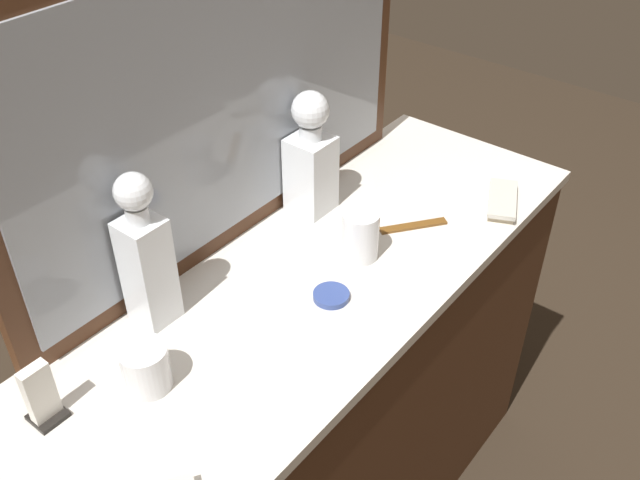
% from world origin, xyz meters
% --- Properties ---
extents(dresser, '(1.31, 0.47, 0.86)m').
position_xyz_m(dresser, '(0.00, 0.00, 0.43)').
color(dresser, '#472816').
rests_on(dresser, ground_plane).
extents(dresser_mirror, '(1.03, 0.03, 0.60)m').
position_xyz_m(dresser_mirror, '(0.00, 0.22, 1.16)').
color(dresser_mirror, '#472816').
rests_on(dresser_mirror, dresser).
extents(crystal_decanter_far_left, '(0.09, 0.09, 0.27)m').
position_xyz_m(crystal_decanter_far_left, '(0.16, 0.15, 0.97)').
color(crystal_decanter_far_left, white).
rests_on(crystal_decanter_far_left, dresser).
extents(crystal_decanter_center, '(0.07, 0.07, 0.30)m').
position_xyz_m(crystal_decanter_center, '(-0.28, 0.16, 0.98)').
color(crystal_decanter_center, white).
rests_on(crystal_decanter_center, dresser).
extents(crystal_tumbler_front, '(0.08, 0.08, 0.08)m').
position_xyz_m(crystal_tumbler_front, '(-0.39, 0.04, 0.90)').
color(crystal_tumbler_front, white).
rests_on(crystal_tumbler_front, dresser).
extents(crystal_tumbler_far_left, '(0.07, 0.07, 0.10)m').
position_xyz_m(crystal_tumbler_far_left, '(0.09, -0.03, 0.91)').
color(crystal_tumbler_far_left, white).
rests_on(crystal_tumbler_far_left, dresser).
extents(silver_brush_center, '(0.16, 0.11, 0.02)m').
position_xyz_m(silver_brush_center, '(0.43, -0.17, 0.87)').
color(silver_brush_center, '#B7A88C').
rests_on(silver_brush_center, dresser).
extents(porcelain_dish, '(0.07, 0.07, 0.01)m').
position_xyz_m(porcelain_dish, '(-0.04, -0.06, 0.87)').
color(porcelain_dish, '#33478C').
rests_on(porcelain_dish, dresser).
extents(tortoiseshell_comb, '(0.13, 0.10, 0.01)m').
position_xyz_m(tortoiseshell_comb, '(0.24, -0.06, 0.86)').
color(tortoiseshell_comb, brown).
rests_on(tortoiseshell_comb, dresser).
extents(napkin_holder, '(0.05, 0.05, 0.11)m').
position_xyz_m(napkin_holder, '(-0.53, 0.11, 0.91)').
color(napkin_holder, black).
rests_on(napkin_holder, dresser).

